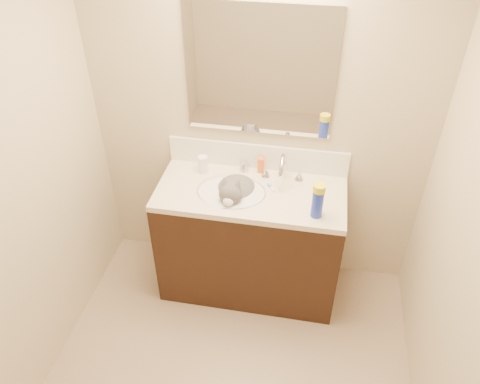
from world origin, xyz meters
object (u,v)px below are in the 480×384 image
at_px(cat, 236,193).
at_px(amber_bottle, 261,165).
at_px(faucet, 282,170).
at_px(pill_bottle, 203,164).
at_px(basin, 231,200).
at_px(spray_can, 317,203).
at_px(vanity_cabinet, 250,242).
at_px(silver_jar, 244,167).

height_order(cat, amber_bottle, cat).
relative_size(faucet, pill_bottle, 2.39).
bearing_deg(faucet, basin, -150.88).
bearing_deg(basin, cat, 54.05).
bearing_deg(amber_bottle, spray_can, -44.72).
distance_m(faucet, amber_bottle, 0.17).
xyz_separation_m(vanity_cabinet, basin, (-0.12, -0.03, 0.38)).
bearing_deg(vanity_cabinet, spray_can, -21.77).
bearing_deg(silver_jar, vanity_cabinet, -69.40).
height_order(vanity_cabinet, amber_bottle, amber_bottle).
bearing_deg(pill_bottle, basin, -38.99).
height_order(faucet, silver_jar, faucet).
xyz_separation_m(cat, spray_can, (0.52, -0.17, 0.13)).
height_order(vanity_cabinet, spray_can, spray_can).
height_order(vanity_cabinet, pill_bottle, pill_bottle).
distance_m(basin, faucet, 0.38).
distance_m(cat, pill_bottle, 0.31).
distance_m(basin, amber_bottle, 0.31).
bearing_deg(cat, faucet, 29.63).
bearing_deg(pill_bottle, amber_bottle, 9.69).
relative_size(pill_bottle, silver_jar, 1.84).
bearing_deg(cat, silver_jar, 88.25).
xyz_separation_m(vanity_cabinet, faucet, (0.18, 0.14, 0.54)).
bearing_deg(silver_jar, basin, -99.58).
xyz_separation_m(basin, spray_can, (0.54, -0.14, 0.16)).
bearing_deg(pill_bottle, silver_jar, 12.28).
bearing_deg(basin, amber_bottle, 58.76).
xyz_separation_m(pill_bottle, spray_can, (0.76, -0.32, 0.03)).
distance_m(amber_bottle, spray_can, 0.55).
xyz_separation_m(silver_jar, amber_bottle, (0.11, 0.01, 0.02)).
xyz_separation_m(pill_bottle, silver_jar, (0.27, 0.06, -0.03)).
height_order(pill_bottle, silver_jar, pill_bottle).
distance_m(pill_bottle, amber_bottle, 0.38).
distance_m(cat, silver_jar, 0.22).
relative_size(cat, amber_bottle, 3.65).
bearing_deg(silver_jar, amber_bottle, 3.24).
distance_m(pill_bottle, spray_can, 0.83).
bearing_deg(pill_bottle, spray_can, -22.72).
bearing_deg(spray_can, basin, 165.72).
distance_m(cat, amber_bottle, 0.27).
bearing_deg(spray_can, pill_bottle, 157.28).
distance_m(vanity_cabinet, silver_jar, 0.53).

